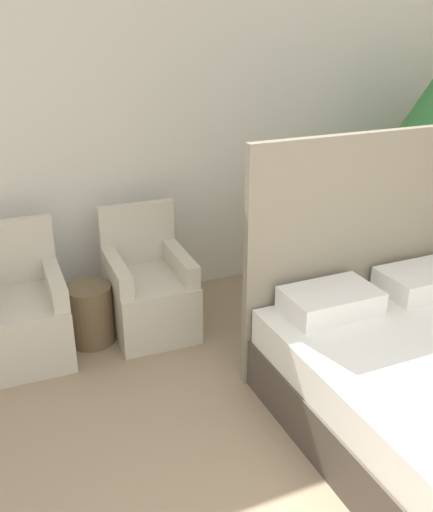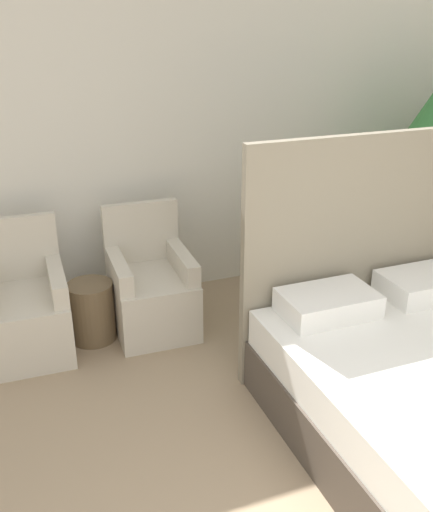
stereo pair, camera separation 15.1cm
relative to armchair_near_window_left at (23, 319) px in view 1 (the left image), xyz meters
name	(u,v)px [view 1 (the left image)]	position (x,y,z in m)	size (l,w,h in m)	color
wall_back	(134,119)	(1.02, 0.61, 1.17)	(10.00, 0.06, 2.90)	silver
armchair_near_window_left	(23,319)	(0.00, 0.00, 0.00)	(0.58, 0.68, 0.90)	beige
armchair_near_window_right	(150,294)	(0.89, 0.00, 0.00)	(0.59, 0.69, 0.90)	beige
side_table	(90,314)	(0.45, -0.01, -0.06)	(0.33, 0.33, 0.44)	brown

